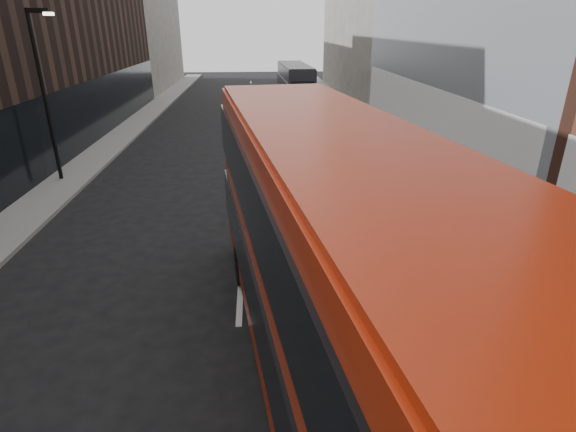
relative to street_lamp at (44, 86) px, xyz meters
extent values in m
cube|color=slate|center=(15.72, 7.00, -4.11)|extent=(3.00, 80.00, 0.15)
cube|color=slate|center=(0.22, 7.00, -4.11)|extent=(2.00, 80.00, 0.15)
cube|color=silver|center=(17.37, 3.00, -2.28)|extent=(0.35, 21.00, 3.80)
cube|color=black|center=(-3.28, 12.00, 2.82)|extent=(5.00, 24.00, 14.00)
cube|color=#645E58|center=(-3.28, 34.00, 2.32)|extent=(5.00, 20.00, 13.00)
cylinder|color=black|center=(-0.08, 0.00, -0.53)|extent=(0.16, 0.16, 7.00)
cube|color=black|center=(0.32, 0.00, 2.87)|extent=(0.90, 0.15, 0.18)
cube|color=#FFF2CC|center=(0.72, 0.00, 2.75)|extent=(0.35, 0.22, 0.12)
cube|color=#AE240A|center=(10.05, -13.01, -1.50)|extent=(4.42, 12.56, 4.47)
cube|color=black|center=(10.05, -13.01, -2.23)|extent=(4.54, 12.62, 1.23)
cube|color=black|center=(10.05, -13.01, -0.33)|extent=(4.54, 12.62, 1.23)
cube|color=black|center=(9.22, -6.89, -2.06)|extent=(2.36, 0.40, 1.56)
cube|color=#AE240A|center=(10.05, -13.01, 0.77)|extent=(4.24, 12.05, 0.12)
cylinder|color=black|center=(8.29, -9.28, -3.62)|extent=(0.48, 1.15, 1.12)
cylinder|color=black|center=(10.76, -8.95, -3.62)|extent=(0.48, 1.15, 1.12)
cube|color=black|center=(12.40, 22.39, -2.40)|extent=(2.69, 10.14, 2.83)
cube|color=black|center=(12.40, 22.39, -2.58)|extent=(2.81, 10.20, 1.01)
cube|color=black|center=(12.60, 17.34, -2.44)|extent=(1.94, 0.16, 1.28)
cube|color=black|center=(12.20, 27.45, -2.44)|extent=(1.94, 0.16, 1.28)
cube|color=black|center=(12.40, 22.39, -0.95)|extent=(2.58, 9.74, 0.12)
cylinder|color=black|center=(11.28, 25.57, -3.72)|extent=(0.31, 0.92, 0.91)
cylinder|color=black|center=(13.27, 25.65, -3.72)|extent=(0.31, 0.92, 0.91)
cylinder|color=black|center=(11.54, 19.14, -3.72)|extent=(0.31, 0.92, 0.91)
cylinder|color=black|center=(13.52, 19.21, -3.72)|extent=(0.31, 0.92, 0.91)
imported|color=black|center=(11.52, -6.00, -3.51)|extent=(2.02, 4.09, 1.34)
imported|color=#95989D|center=(11.65, 0.00, -3.46)|extent=(1.56, 4.40, 1.44)
imported|color=black|center=(12.87, 12.79, -3.57)|extent=(2.12, 4.36, 1.22)
camera|label=1|loc=(8.76, -19.96, 2.32)|focal=28.00mm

